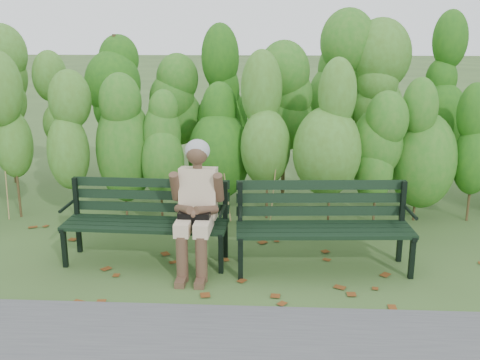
{
  "coord_description": "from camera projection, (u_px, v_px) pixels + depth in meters",
  "views": [
    {
      "loc": [
        0.3,
        -5.18,
        2.28
      ],
      "look_at": [
        0.0,
        0.35,
        0.75
      ],
      "focal_mm": 42.0,
      "sensor_mm": 36.0,
      "label": 1
    }
  ],
  "objects": [
    {
      "name": "leaf_litter",
      "position": [
        227.0,
        266.0,
        5.49
      ],
      "size": [
        5.91,
        2.2,
        0.01
      ],
      "color": "brown",
      "rests_on": "ground"
    },
    {
      "name": "seated_woman",
      "position": [
        196.0,
        199.0,
        5.29
      ],
      "size": [
        0.51,
        0.75,
        1.25
      ],
      "color": "#C7AA90",
      "rests_on": "ground"
    },
    {
      "name": "bench_right",
      "position": [
        323.0,
        219.0,
        5.38
      ],
      "size": [
        1.69,
        0.65,
        0.83
      ],
      "color": "black",
      "rests_on": "ground"
    },
    {
      "name": "hedge_band",
      "position": [
        247.0,
        109.0,
        7.07
      ],
      "size": [
        11.04,
        1.67,
        2.42
      ],
      "color": "#47381E",
      "rests_on": "ground"
    },
    {
      "name": "bench_left",
      "position": [
        148.0,
        214.0,
        5.56
      ],
      "size": [
        1.62,
        0.58,
        0.8
      ],
      "color": "black",
      "rests_on": "ground"
    },
    {
      "name": "ground",
      "position": [
        238.0,
        261.0,
        5.61
      ],
      "size": [
        80.0,
        80.0,
        0.0
      ],
      "primitive_type": "plane",
      "color": "#354B23"
    }
  ]
}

